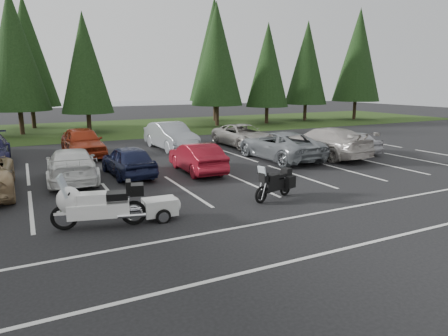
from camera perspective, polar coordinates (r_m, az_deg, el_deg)
ground at (r=14.41m, az=-5.90°, el=-4.32°), size 120.00×120.00×0.00m
grass_strip at (r=37.48m, az=-19.16°, el=5.18°), size 80.00×16.00×0.01m
lake_water at (r=68.64m, az=-19.41°, el=7.98°), size 70.00×50.00×0.02m
stall_markings at (r=16.23m, az=-8.43°, el=-2.51°), size 32.00×16.00×0.01m
conifer_4 at (r=35.94m, az=-27.82°, el=14.67°), size 4.80×4.80×11.17m
conifer_5 at (r=34.92m, az=-19.25°, el=13.99°), size 4.14×4.14×9.63m
conifer_6 at (r=38.98m, az=-1.03°, el=15.96°), size 4.93×4.93×11.48m
conifer_7 at (r=41.36m, az=6.27°, el=14.41°), size 4.27×4.27×9.94m
conifer_8 at (r=45.21m, az=11.77°, el=14.49°), size 4.53×4.53×10.56m
conifer_9 at (r=48.25m, az=18.61°, el=15.03°), size 5.19×5.19×12.10m
conifer_back_b at (r=40.55m, az=-26.33°, el=14.69°), size 4.97×4.97×11.58m
conifer_back_c at (r=44.13m, az=-1.35°, el=16.51°), size 5.50×5.50×12.81m
car_near_3 at (r=17.79m, az=-20.93°, el=0.41°), size 2.29×4.95×1.40m
car_near_4 at (r=18.15m, az=-13.53°, el=1.05°), size 1.86×4.13×1.38m
car_near_5 at (r=18.46m, az=-3.92°, el=1.50°), size 1.53×4.15×1.36m
car_near_6 at (r=21.66m, az=7.97°, el=3.22°), size 2.64×5.56×1.53m
car_near_7 at (r=22.97m, az=14.18°, el=3.61°), size 2.74×5.85×1.65m
car_near_8 at (r=24.82m, az=17.51°, el=3.65°), size 1.89×4.02×1.33m
car_far_2 at (r=23.77m, az=-19.54°, el=3.54°), size 2.15×4.87×1.63m
car_far_3 at (r=25.01m, az=-7.62°, el=4.55°), size 2.10×5.15×1.66m
car_far_4 at (r=26.02m, az=2.74°, el=4.66°), size 2.52×5.19×1.42m
touring_motorcycle at (r=11.81m, az=-17.48°, el=-4.44°), size 3.03×1.55×1.61m
cargo_trailer at (r=12.23m, az=-9.14°, el=-5.79°), size 1.47×0.87×0.66m
adventure_motorcycle at (r=14.15m, az=7.12°, el=-1.88°), size 2.30×1.40×1.32m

